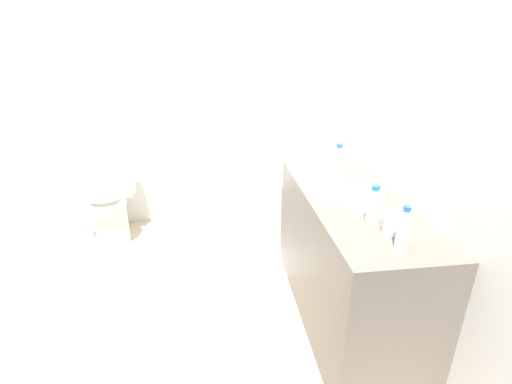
# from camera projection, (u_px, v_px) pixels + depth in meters

# --- Properties ---
(ground_plane) EXTENTS (3.82, 3.82, 0.00)m
(ground_plane) POSITION_uv_depth(u_px,v_px,m) (166.00, 298.00, 2.58)
(ground_plane) COLOR #C1AD8E
(wall_back_tiled) EXTENTS (3.22, 0.10, 2.50)m
(wall_back_tiled) POSITION_uv_depth(u_px,v_px,m) (166.00, 88.00, 3.25)
(wall_back_tiled) COLOR silver
(wall_back_tiled) RESTS_ON ground_plane
(wall_right_mirror) EXTENTS (0.10, 2.83, 2.50)m
(wall_right_mirror) POSITION_uv_depth(u_px,v_px,m) (391.00, 112.00, 2.26)
(wall_right_mirror) COLOR silver
(wall_right_mirror) RESTS_ON ground_plane
(bathtub) EXTENTS (1.47, 0.66, 1.16)m
(bathtub) POSITION_uv_depth(u_px,v_px,m) (245.00, 201.00, 3.34)
(bathtub) COLOR silver
(bathtub) RESTS_ON ground_plane
(toilet) EXTENTS (0.35, 0.50, 0.67)m
(toilet) POSITION_uv_depth(u_px,v_px,m) (111.00, 205.00, 3.21)
(toilet) COLOR white
(toilet) RESTS_ON ground_plane
(vanity_counter) EXTENTS (0.53, 1.41, 0.83)m
(vanity_counter) POSITION_uv_depth(u_px,v_px,m) (346.00, 259.00, 2.27)
(vanity_counter) COLOR #6B6056
(vanity_counter) RESTS_ON ground_plane
(sink_basin) EXTENTS (0.31, 0.31, 0.04)m
(sink_basin) POSITION_uv_depth(u_px,v_px,m) (347.00, 192.00, 2.13)
(sink_basin) COLOR white
(sink_basin) RESTS_ON vanity_counter
(sink_faucet) EXTENTS (0.10, 0.15, 0.07)m
(sink_faucet) POSITION_uv_depth(u_px,v_px,m) (378.00, 189.00, 2.15)
(sink_faucet) COLOR #A5A5AA
(sink_faucet) RESTS_ON vanity_counter
(water_bottle_0) EXTENTS (0.07, 0.07, 0.19)m
(water_bottle_0) POSITION_uv_depth(u_px,v_px,m) (374.00, 206.00, 1.79)
(water_bottle_0) COLOR silver
(water_bottle_0) RESTS_ON vanity_counter
(water_bottle_1) EXTENTS (0.07, 0.07, 0.24)m
(water_bottle_1) POSITION_uv_depth(u_px,v_px,m) (338.00, 164.00, 2.30)
(water_bottle_1) COLOR silver
(water_bottle_1) RESTS_ON vanity_counter
(water_bottle_2) EXTENTS (0.06, 0.06, 0.20)m
(water_bottle_2) POSITION_uv_depth(u_px,v_px,m) (404.00, 229.00, 1.57)
(water_bottle_2) COLOR silver
(water_bottle_2) RESTS_ON vanity_counter
(drinking_glass_0) EXTENTS (0.06, 0.06, 0.09)m
(drinking_glass_0) POSITION_uv_depth(u_px,v_px,m) (337.00, 163.00, 2.54)
(drinking_glass_0) COLOR white
(drinking_glass_0) RESTS_ON vanity_counter
(drinking_glass_1) EXTENTS (0.07, 0.07, 0.08)m
(drinking_glass_1) POSITION_uv_depth(u_px,v_px,m) (391.00, 219.00, 1.78)
(drinking_glass_1) COLOR white
(drinking_glass_1) RESTS_ON vanity_counter
(drinking_glass_2) EXTENTS (0.07, 0.07, 0.10)m
(drinking_glass_2) POSITION_uv_depth(u_px,v_px,m) (391.00, 224.00, 1.70)
(drinking_glass_2) COLOR white
(drinking_glass_2) RESTS_ON vanity_counter
(soap_dish) EXTENTS (0.09, 0.06, 0.02)m
(soap_dish) POSITION_uv_depth(u_px,v_px,m) (365.00, 211.00, 1.92)
(soap_dish) COLOR white
(soap_dish) RESTS_ON vanity_counter
(bath_mat) EXTENTS (0.66, 0.39, 0.01)m
(bath_mat) POSITION_uv_depth(u_px,v_px,m) (247.00, 265.00, 2.94)
(bath_mat) COLOR white
(bath_mat) RESTS_ON ground_plane
(toilet_paper_roll) EXTENTS (0.11, 0.11, 0.12)m
(toilet_paper_roll) POSITION_uv_depth(u_px,v_px,m) (86.00, 231.00, 3.33)
(toilet_paper_roll) COLOR white
(toilet_paper_roll) RESTS_ON ground_plane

